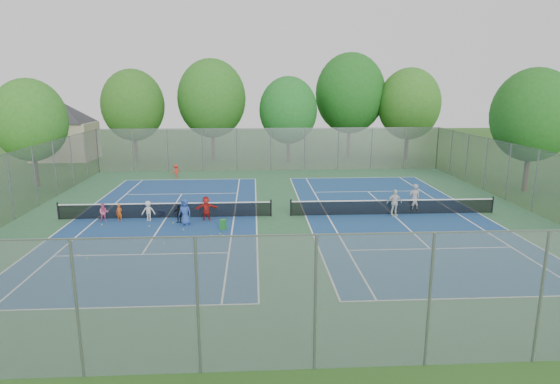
% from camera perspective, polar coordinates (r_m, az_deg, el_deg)
% --- Properties ---
extents(ground, '(120.00, 120.00, 0.00)m').
position_cam_1_polar(ground, '(28.89, 0.11, -2.95)').
color(ground, '#255019').
rests_on(ground, ground).
extents(court_pad, '(32.00, 32.00, 0.01)m').
position_cam_1_polar(court_pad, '(28.89, 0.11, -2.94)').
color(court_pad, '#2D5F3A').
rests_on(court_pad, ground).
extents(court_left, '(10.97, 23.77, 0.01)m').
position_cam_1_polar(court_left, '(29.33, -13.69, -3.05)').
color(court_left, navy).
rests_on(court_left, court_pad).
extents(court_right, '(10.97, 23.77, 0.01)m').
position_cam_1_polar(court_right, '(30.10, 13.55, -2.64)').
color(court_right, navy).
rests_on(court_right, court_pad).
extents(net_left, '(12.87, 0.10, 0.91)m').
position_cam_1_polar(net_left, '(29.22, -13.74, -2.22)').
color(net_left, black).
rests_on(net_left, ground).
extents(net_right, '(12.87, 0.10, 0.91)m').
position_cam_1_polar(net_right, '(29.99, 13.59, -1.83)').
color(net_right, black).
rests_on(net_right, ground).
extents(fence_north, '(32.00, 0.10, 4.00)m').
position_cam_1_polar(fence_north, '(44.17, -1.11, 5.20)').
color(fence_north, gray).
rests_on(fence_north, ground).
extents(fence_south, '(32.00, 0.10, 4.00)m').
position_cam_1_polar(fence_south, '(13.23, 4.31, -13.46)').
color(fence_south, gray).
rests_on(fence_south, ground).
extents(fence_west, '(0.10, 32.00, 4.00)m').
position_cam_1_polar(fence_west, '(31.79, -30.05, 0.47)').
color(fence_west, gray).
rests_on(fence_west, ground).
extents(fence_east, '(0.10, 32.00, 4.00)m').
position_cam_1_polar(fence_east, '(33.40, 28.69, 1.14)').
color(fence_east, gray).
rests_on(fence_east, ground).
extents(house, '(11.03, 11.03, 7.30)m').
position_cam_1_polar(house, '(55.73, -24.93, 7.90)').
color(house, '#B7A88C').
rests_on(house, ground).
extents(tree_nw, '(6.40, 6.40, 9.58)m').
position_cam_1_polar(tree_nw, '(51.30, -17.48, 10.05)').
color(tree_nw, '#443326').
rests_on(tree_nw, ground).
extents(tree_nl, '(7.20, 7.20, 10.69)m').
position_cam_1_polar(tree_nl, '(50.96, -8.33, 11.21)').
color(tree_nl, '#443326').
rests_on(tree_nl, ground).
extents(tree_nc, '(6.00, 6.00, 8.85)m').
position_cam_1_polar(tree_nc, '(48.95, 1.02, 9.93)').
color(tree_nc, '#443326').
rests_on(tree_nc, ground).
extents(tree_nr, '(7.60, 7.60, 11.42)m').
position_cam_1_polar(tree_nr, '(52.84, 8.54, 11.80)').
color(tree_nr, '#443326').
rests_on(tree_nr, ground).
extents(tree_ne, '(6.60, 6.60, 9.77)m').
position_cam_1_polar(tree_ne, '(52.49, 15.48, 10.30)').
color(tree_ne, '#443326').
rests_on(tree_ne, ground).
extents(tree_side_w, '(5.60, 5.60, 8.47)m').
position_cam_1_polar(tree_side_w, '(41.63, -28.18, 7.73)').
color(tree_side_w, '#443326').
rests_on(tree_side_w, ground).
extents(tree_side_e, '(6.00, 6.00, 9.20)m').
position_cam_1_polar(tree_side_e, '(39.62, 28.46, 8.24)').
color(tree_side_e, '#443326').
rests_on(tree_side_e, ground).
extents(ball_crate, '(0.39, 0.39, 0.31)m').
position_cam_1_polar(ball_crate, '(29.91, -14.20, -2.50)').
color(ball_crate, blue).
rests_on(ball_crate, ground).
extents(ball_hopper, '(0.39, 0.39, 0.59)m').
position_cam_1_polar(ball_hopper, '(26.31, -6.95, -3.97)').
color(ball_hopper, '#23822F').
rests_on(ball_hopper, ground).
extents(student_a, '(0.44, 0.36, 1.05)m').
position_cam_1_polar(student_a, '(29.23, -19.00, -2.41)').
color(student_a, '#C34A12').
rests_on(student_a, ground).
extents(student_b, '(0.61, 0.52, 1.10)m').
position_cam_1_polar(student_b, '(29.49, -20.70, -2.37)').
color(student_b, '#DD5684').
rests_on(student_b, ground).
extents(student_c, '(0.82, 0.51, 1.22)m').
position_cam_1_polar(student_c, '(28.79, -15.75, -2.24)').
color(student_c, beige).
rests_on(student_c, ground).
extents(student_d, '(0.68, 0.39, 1.09)m').
position_cam_1_polar(student_d, '(28.02, -12.25, -2.60)').
color(student_d, black).
rests_on(student_d, ground).
extents(student_e, '(0.86, 0.70, 1.53)m').
position_cam_1_polar(student_e, '(27.45, -11.52, -2.41)').
color(student_e, '#284894').
rests_on(student_e, ground).
extents(student_f, '(1.41, 0.64, 1.46)m').
position_cam_1_polar(student_f, '(28.15, -8.98, -1.99)').
color(student_f, '#B11E19').
rests_on(student_f, ground).
extents(child_far_baseline, '(0.90, 0.73, 1.21)m').
position_cam_1_polar(child_far_baseline, '(41.58, -12.55, 2.47)').
color(child_far_baseline, red).
rests_on(child_far_baseline, ground).
extents(instructor, '(0.71, 0.48, 1.91)m').
position_cam_1_polar(instructor, '(30.41, 16.05, -0.80)').
color(instructor, gray).
rests_on(instructor, ground).
extents(teen_court_b, '(1.03, 0.55, 1.68)m').
position_cam_1_polar(teen_court_b, '(29.56, 13.76, -1.28)').
color(teen_court_b, silver).
rests_on(teen_court_b, ground).
extents(tennis_ball_0, '(0.07, 0.07, 0.07)m').
position_cam_1_polar(tennis_ball_0, '(27.72, -15.63, -4.05)').
color(tennis_ball_0, yellow).
rests_on(tennis_ball_0, ground).
extents(tennis_ball_1, '(0.07, 0.07, 0.07)m').
position_cam_1_polar(tennis_ball_1, '(26.62, -11.70, -4.54)').
color(tennis_ball_1, '#CCD631').
rests_on(tennis_ball_1, ground).
extents(tennis_ball_2, '(0.07, 0.07, 0.07)m').
position_cam_1_polar(tennis_ball_2, '(25.31, -8.41, -5.31)').
color(tennis_ball_2, '#A4C32D').
rests_on(tennis_ball_2, ground).
extents(tennis_ball_3, '(0.07, 0.07, 0.07)m').
position_cam_1_polar(tennis_ball_3, '(28.04, -12.91, -3.70)').
color(tennis_ball_3, '#CBE034').
rests_on(tennis_ball_3, ground).
extents(tennis_ball_4, '(0.07, 0.07, 0.07)m').
position_cam_1_polar(tennis_ball_4, '(25.27, -6.96, -5.30)').
color(tennis_ball_4, '#B0D130').
rests_on(tennis_ball_4, ground).
extents(tennis_ball_5, '(0.07, 0.07, 0.07)m').
position_cam_1_polar(tennis_ball_5, '(23.64, -22.50, -7.51)').
color(tennis_ball_5, '#B6D230').
rests_on(tennis_ball_5, ground).
extents(tennis_ball_6, '(0.07, 0.07, 0.07)m').
position_cam_1_polar(tennis_ball_6, '(24.30, -23.37, -7.05)').
color(tennis_ball_6, yellow).
rests_on(tennis_ball_6, ground).
extents(tennis_ball_7, '(0.07, 0.07, 0.07)m').
position_cam_1_polar(tennis_ball_7, '(24.60, -13.99, -6.10)').
color(tennis_ball_7, '#D4F238').
rests_on(tennis_ball_7, ground).
extents(tennis_ball_8, '(0.07, 0.07, 0.07)m').
position_cam_1_polar(tennis_ball_8, '(25.55, -7.30, -5.11)').
color(tennis_ball_8, '#CCD130').
rests_on(tennis_ball_8, ground).
extents(tennis_ball_9, '(0.07, 0.07, 0.07)m').
position_cam_1_polar(tennis_ball_9, '(28.85, -20.88, -3.77)').
color(tennis_ball_9, '#CAF438').
rests_on(tennis_ball_9, ground).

